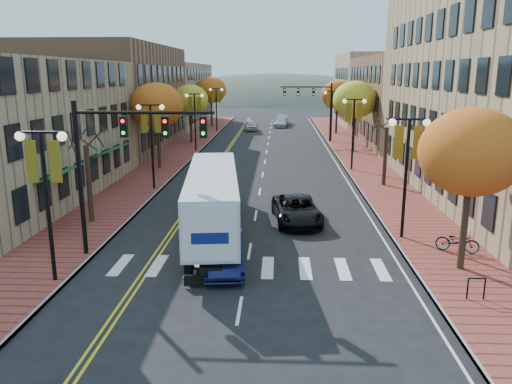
# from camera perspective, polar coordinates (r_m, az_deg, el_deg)

# --- Properties ---
(ground) EXTENTS (200.00, 200.00, 0.00)m
(ground) POSITION_cam_1_polar(r_m,az_deg,el_deg) (19.84, -1.44, -10.77)
(ground) COLOR black
(ground) RESTS_ON ground
(sidewalk_left) EXTENTS (4.00, 85.00, 0.15)m
(sidewalk_left) POSITION_cam_1_polar(r_m,az_deg,el_deg) (52.21, -8.78, 4.44)
(sidewalk_left) COLOR brown
(sidewalk_left) RESTS_ON ground
(sidewalk_right) EXTENTS (4.00, 85.00, 0.15)m
(sidewalk_right) POSITION_cam_1_polar(r_m,az_deg,el_deg) (51.75, 11.21, 4.26)
(sidewalk_right) COLOR brown
(sidewalk_right) RESTS_ON ground
(building_left_mid) EXTENTS (12.00, 24.00, 11.00)m
(building_left_mid) POSITION_cam_1_polar(r_m,az_deg,el_deg) (57.13, -16.30, 10.31)
(building_left_mid) COLOR brown
(building_left_mid) RESTS_ON ground
(building_left_far) EXTENTS (12.00, 26.00, 9.50)m
(building_left_far) POSITION_cam_1_polar(r_m,az_deg,el_deg) (81.21, -10.55, 10.87)
(building_left_far) COLOR #9E8966
(building_left_far) RESTS_ON ground
(building_right_mid) EXTENTS (15.00, 24.00, 10.00)m
(building_right_mid) POSITION_cam_1_polar(r_m,az_deg,el_deg) (62.52, 18.92, 9.90)
(building_right_mid) COLOR brown
(building_right_mid) RESTS_ON ground
(building_right_far) EXTENTS (15.00, 20.00, 11.00)m
(building_right_far) POSITION_cam_1_polar(r_m,az_deg,el_deg) (83.85, 14.80, 11.25)
(building_right_far) COLOR #9E8966
(building_right_far) RESTS_ON ground
(tree_left_a) EXTENTS (0.28, 0.28, 4.20)m
(tree_left_a) POSITION_cam_1_polar(r_m,az_deg,el_deg) (28.63, -18.54, 0.89)
(tree_left_a) COLOR #382619
(tree_left_a) RESTS_ON sidewalk_left
(tree_left_b) EXTENTS (4.48, 4.48, 7.21)m
(tree_left_b) POSITION_cam_1_polar(r_m,az_deg,el_deg) (43.37, -11.26, 9.67)
(tree_left_b) COLOR #382619
(tree_left_b) RESTS_ON sidewalk_left
(tree_left_c) EXTENTS (4.16, 4.16, 6.69)m
(tree_left_c) POSITION_cam_1_polar(r_m,az_deg,el_deg) (59.03, -7.52, 10.38)
(tree_left_c) COLOR #382619
(tree_left_c) RESTS_ON sidewalk_left
(tree_left_d) EXTENTS (4.61, 4.61, 7.42)m
(tree_left_d) POSITION_cam_1_polar(r_m,az_deg,el_deg) (76.78, -5.15, 11.54)
(tree_left_d) COLOR #382619
(tree_left_d) RESTS_ON sidewalk_left
(tree_right_a) EXTENTS (4.16, 4.16, 6.69)m
(tree_right_a) POSITION_cam_1_polar(r_m,az_deg,el_deg) (21.67, 23.43, 4.17)
(tree_right_a) COLOR #382619
(tree_right_a) RESTS_ON sidewalk_right
(tree_right_b) EXTENTS (0.28, 0.28, 4.20)m
(tree_right_b) POSITION_cam_1_polar(r_m,az_deg,el_deg) (37.31, 14.54, 3.96)
(tree_right_b) COLOR #382619
(tree_right_b) RESTS_ON sidewalk_right
(tree_right_c) EXTENTS (4.48, 4.48, 7.21)m
(tree_right_c) POSITION_cam_1_polar(r_m,az_deg,el_deg) (52.67, 11.24, 10.30)
(tree_right_c) COLOR #382619
(tree_right_c) RESTS_ON sidewalk_right
(tree_right_d) EXTENTS (4.35, 4.35, 7.00)m
(tree_right_d) POSITION_cam_1_polar(r_m,az_deg,el_deg) (68.53, 9.28, 10.93)
(tree_right_d) COLOR #382619
(tree_right_d) RESTS_ON sidewalk_right
(lamp_left_a) EXTENTS (1.96, 0.36, 6.05)m
(lamp_left_a) POSITION_cam_1_polar(r_m,az_deg,el_deg) (20.45, -22.98, 1.55)
(lamp_left_a) COLOR black
(lamp_left_a) RESTS_ON ground
(lamp_left_b) EXTENTS (1.96, 0.36, 6.05)m
(lamp_left_b) POSITION_cam_1_polar(r_m,az_deg,el_deg) (35.38, -11.88, 6.95)
(lamp_left_b) COLOR black
(lamp_left_b) RESTS_ON ground
(lamp_left_c) EXTENTS (1.96, 0.36, 6.05)m
(lamp_left_c) POSITION_cam_1_polar(r_m,az_deg,el_deg) (52.92, -7.02, 9.22)
(lamp_left_c) COLOR black
(lamp_left_c) RESTS_ON ground
(lamp_left_d) EXTENTS (1.96, 0.36, 6.05)m
(lamp_left_d) POSITION_cam_1_polar(r_m,az_deg,el_deg) (70.70, -4.56, 10.33)
(lamp_left_d) COLOR black
(lamp_left_d) RESTS_ON ground
(lamp_right_a) EXTENTS (1.96, 0.36, 6.05)m
(lamp_right_a) POSITION_cam_1_polar(r_m,az_deg,el_deg) (25.11, 16.91, 4.08)
(lamp_right_a) COLOR black
(lamp_right_a) RESTS_ON ground
(lamp_right_b) EXTENTS (1.96, 0.36, 6.05)m
(lamp_right_b) POSITION_cam_1_polar(r_m,az_deg,el_deg) (42.66, 11.10, 8.06)
(lamp_right_b) COLOR black
(lamp_right_b) RESTS_ON ground
(lamp_right_c) EXTENTS (1.96, 0.36, 6.05)m
(lamp_right_c) POSITION_cam_1_polar(r_m,az_deg,el_deg) (60.48, 8.66, 9.69)
(lamp_right_c) COLOR black
(lamp_right_c) RESTS_ON ground
(traffic_mast_near) EXTENTS (6.10, 0.35, 7.00)m
(traffic_mast_near) POSITION_cam_1_polar(r_m,az_deg,el_deg) (22.35, -15.15, 4.72)
(traffic_mast_near) COLOR black
(traffic_mast_near) RESTS_ON ground
(traffic_mast_far) EXTENTS (6.10, 0.34, 7.00)m
(traffic_mast_far) POSITION_cam_1_polar(r_m,az_deg,el_deg) (60.26, 6.74, 10.34)
(traffic_mast_far) COLOR black
(traffic_mast_far) RESTS_ON ground
(semi_truck) EXTENTS (3.84, 14.27, 3.53)m
(semi_truck) POSITION_cam_1_polar(r_m,az_deg,el_deg) (25.45, -4.94, -0.40)
(semi_truck) COLOR black
(semi_truck) RESTS_ON ground
(navy_sedan) EXTENTS (2.10, 4.69, 1.50)m
(navy_sedan) POSITION_cam_1_polar(r_m,az_deg,el_deg) (21.32, -3.65, -6.85)
(navy_sedan) COLOR #0E1238
(navy_sedan) RESTS_ON ground
(black_suv) EXTENTS (2.99, 5.42, 1.44)m
(black_suv) POSITION_cam_1_polar(r_m,az_deg,el_deg) (27.84, 4.67, -2.03)
(black_suv) COLOR black
(black_suv) RESTS_ON ground
(car_far_white) EXTENTS (2.24, 4.56, 1.49)m
(car_far_white) POSITION_cam_1_polar(r_m,az_deg,el_deg) (72.35, -0.59, 7.62)
(car_far_white) COLOR silver
(car_far_white) RESTS_ON ground
(car_far_silver) EXTENTS (2.42, 4.90, 1.37)m
(car_far_silver) POSITION_cam_1_polar(r_m,az_deg,el_deg) (77.25, 2.86, 7.93)
(car_far_silver) COLOR #B2B4BB
(car_far_silver) RESTS_ON ground
(car_far_oncoming) EXTENTS (1.89, 4.59, 1.48)m
(car_far_oncoming) POSITION_cam_1_polar(r_m,az_deg,el_deg) (82.24, 3.00, 8.31)
(car_far_oncoming) COLOR #B3B3BB
(car_far_oncoming) RESTS_ON ground
(bicycle) EXTENTS (1.99, 1.26, 0.99)m
(bicycle) POSITION_cam_1_polar(r_m,az_deg,el_deg) (24.66, 22.03, -5.25)
(bicycle) COLOR gray
(bicycle) RESTS_ON sidewalk_right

